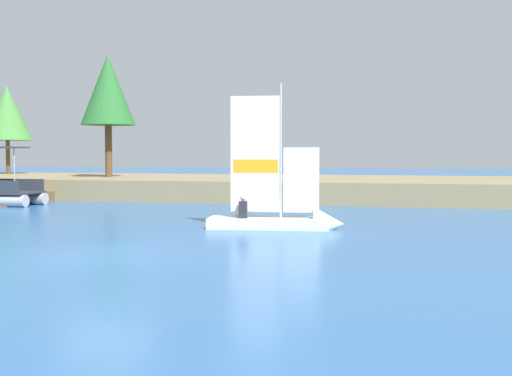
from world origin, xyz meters
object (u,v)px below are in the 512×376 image
(wooden_dock, at_px, (23,198))
(sailboat, at_px, (290,217))
(shoreline_tree_midleft, at_px, (108,90))
(shoreline_tree_left, at_px, (7,113))

(wooden_dock, height_order, sailboat, sailboat)
(shoreline_tree_midleft, relative_size, wooden_dock, 1.54)
(shoreline_tree_left, bearing_deg, sailboat, -37.96)
(shoreline_tree_midleft, height_order, wooden_dock, shoreline_tree_midleft)
(shoreline_tree_left, bearing_deg, shoreline_tree_midleft, -22.61)
(shoreline_tree_midleft, bearing_deg, wooden_dock, -104.67)
(sailboat, bearing_deg, wooden_dock, 146.30)
(wooden_dock, relative_size, sailboat, 0.90)
(shoreline_tree_left, distance_m, shoreline_tree_midleft, 10.75)
(shoreline_tree_midleft, bearing_deg, shoreline_tree_left, 157.39)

